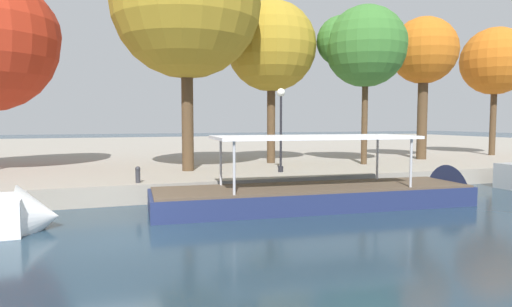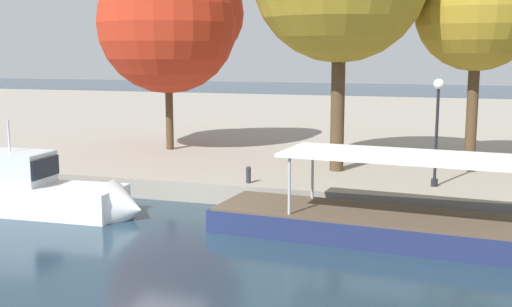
# 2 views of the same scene
# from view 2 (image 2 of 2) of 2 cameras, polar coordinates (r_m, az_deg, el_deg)

# --- Properties ---
(ground_plane) EXTENTS (220.00, 220.00, 0.00)m
(ground_plane) POSITION_cam_2_polar(r_m,az_deg,el_deg) (21.45, -8.51, -7.74)
(ground_plane) COLOR #1E3342
(dock_promenade) EXTENTS (120.00, 55.00, 0.84)m
(dock_promenade) POSITION_cam_2_polar(r_m,az_deg,el_deg) (52.30, 7.53, 2.67)
(dock_promenade) COLOR gray
(dock_promenade) RESTS_ON ground_plane
(motor_yacht_1) EXTENTS (9.69, 2.59, 4.28)m
(motor_yacht_1) POSITION_cam_2_polar(r_m,az_deg,el_deg) (26.26, -19.77, -3.45)
(motor_yacht_1) COLOR white
(motor_yacht_1) RESTS_ON ground_plane
(tour_boat_2) EXTENTS (14.43, 4.23, 4.21)m
(tour_boat_2) POSITION_cam_2_polar(r_m,az_deg,el_deg) (21.57, 16.10, -7.21)
(tour_boat_2) COLOR navy
(tour_boat_2) RESTS_ON ground_plane
(mooring_bollard_0) EXTENTS (0.22, 0.22, 0.71)m
(mooring_bollard_0) POSITION_cam_2_polar(r_m,az_deg,el_deg) (26.16, -0.68, -1.84)
(mooring_bollard_0) COLOR #2D2D33
(mooring_bollard_0) RESTS_ON dock_promenade
(lamp_post) EXTENTS (0.42, 0.42, 4.31)m
(lamp_post) POSITION_cam_2_polar(r_m,az_deg,el_deg) (26.16, 15.95, 3.08)
(lamp_post) COLOR black
(lamp_post) RESTS_ON dock_promenade
(tree_0) EXTENTS (5.57, 5.59, 10.04)m
(tree_0) POSITION_cam_2_polar(r_m,az_deg,el_deg) (31.11, 18.86, 12.05)
(tree_0) COLOR #4C3823
(tree_0) RESTS_ON dock_promenade
(tree_4) EXTENTS (7.55, 7.78, 10.64)m
(tree_4) POSITION_cam_2_polar(r_m,az_deg,el_deg) (35.69, -7.49, 11.56)
(tree_4) COLOR #4C3823
(tree_4) RESTS_ON dock_promenade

